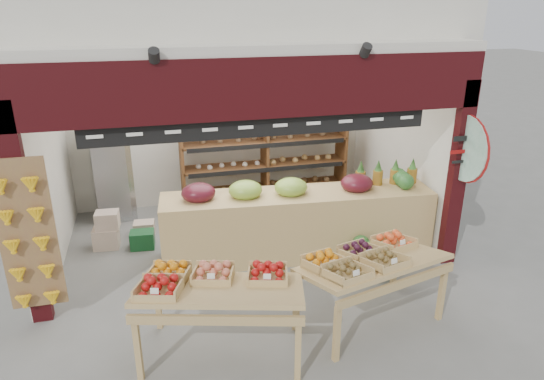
{
  "coord_description": "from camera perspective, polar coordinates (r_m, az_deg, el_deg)",
  "views": [
    {
      "loc": [
        -1.35,
        -6.5,
        3.55
      ],
      "look_at": [
        0.32,
        -0.2,
        1.04
      ],
      "focal_mm": 32.0,
      "sensor_mm": 36.0,
      "label": 1
    }
  ],
  "objects": [
    {
      "name": "gift_sign",
      "position": [
        6.98,
        21.82,
        4.56
      ],
      "size": [
        0.04,
        0.93,
        0.92
      ],
      "color": "#B2E0CB",
      "rests_on": "ground"
    },
    {
      "name": "banana_board",
      "position": [
        6.02,
        -26.82,
        -5.25
      ],
      "size": [
        0.6,
        0.15,
        1.8
      ],
      "color": "brown",
      "rests_on": "ground"
    },
    {
      "name": "display_table_left",
      "position": [
        5.19,
        -7.27,
        -10.88
      ],
      "size": [
        1.89,
        1.37,
        1.07
      ],
      "color": "tan",
      "rests_on": "ground"
    },
    {
      "name": "watermelon_pile",
      "position": [
        7.05,
        11.56,
        -7.95
      ],
      "size": [
        0.62,
        0.63,
        0.48
      ],
      "color": "#194C1F",
      "rests_on": "ground"
    },
    {
      "name": "back_shelving",
      "position": [
        8.8,
        -0.86,
        5.28
      ],
      "size": [
        3.05,
        0.5,
        1.88
      ],
      "color": "brown",
      "rests_on": "ground"
    },
    {
      "name": "refrigerator",
      "position": [
        8.83,
        -18.29,
        1.86
      ],
      "size": [
        0.71,
        0.71,
        1.62
      ],
      "primitive_type": "cube",
      "rotation": [
        0.0,
        0.0,
        0.14
      ],
      "color": "#ACAFB3",
      "rests_on": "ground"
    },
    {
      "name": "mid_counter",
      "position": [
        7.2,
        2.91,
        -3.72
      ],
      "size": [
        4.01,
        1.13,
        1.22
      ],
      "color": "tan",
      "rests_on": "ground"
    },
    {
      "name": "ground",
      "position": [
        7.53,
        -2.8,
        -7.14
      ],
      "size": [
        60.0,
        60.0,
        0.0
      ],
      "primitive_type": "plane",
      "color": "slate",
      "rests_on": "ground"
    },
    {
      "name": "display_table_right",
      "position": [
        5.7,
        11.01,
        -8.15
      ],
      "size": [
        1.81,
        1.28,
        1.04
      ],
      "color": "tan",
      "rests_on": "ground"
    },
    {
      "name": "cardboard_stack",
      "position": [
        7.94,
        -17.13,
        -4.8
      ],
      "size": [
        0.95,
        0.69,
        0.59
      ],
      "color": "beige",
      "rests_on": "ground"
    }
  ]
}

